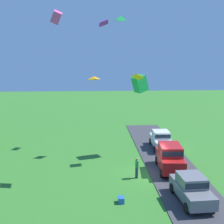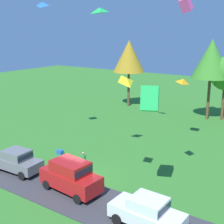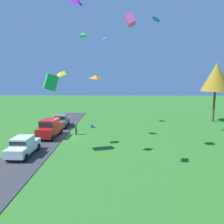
# 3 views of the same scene
# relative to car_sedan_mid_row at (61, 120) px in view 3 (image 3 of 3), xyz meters

# --- Properties ---
(ground_plane) EXTENTS (120.00, 120.00, 0.00)m
(ground_plane) POSITION_rel_car_sedan_mid_row_xyz_m (5.11, 1.75, -1.04)
(ground_plane) COLOR #337528
(pavement_strip) EXTENTS (36.00, 4.40, 0.06)m
(pavement_strip) POSITION_rel_car_sedan_mid_row_xyz_m (5.11, -0.26, -1.01)
(pavement_strip) COLOR #38383D
(pavement_strip) RESTS_ON ground
(car_sedan_mid_row) EXTENTS (4.49, 2.15, 1.84)m
(car_sedan_mid_row) POSITION_rel_car_sedan_mid_row_xyz_m (0.00, 0.00, 0.00)
(car_sedan_mid_row) COLOR slate
(car_sedan_mid_row) RESTS_ON ground
(car_suv_near_entrance) EXTENTS (4.73, 2.34, 2.28)m
(car_suv_near_entrance) POSITION_rel_car_sedan_mid_row_xyz_m (5.76, 0.06, 0.25)
(car_suv_near_entrance) COLOR red
(car_suv_near_entrance) RESTS_ON ground
(car_sedan_by_flagpole) EXTENTS (4.44, 2.04, 1.84)m
(car_sedan_by_flagpole) POSITION_rel_car_sedan_mid_row_xyz_m (12.20, -0.58, 0.00)
(car_sedan_by_flagpole) COLOR white
(car_sedan_by_flagpole) RESTS_ON ground
(person_on_lawn) EXTENTS (0.36, 0.24, 1.71)m
(person_on_lawn) POSITION_rel_car_sedan_mid_row_xyz_m (4.39, 3.10, -0.16)
(person_on_lawn) COLOR #2D334C
(person_on_lawn) RESTS_ON ground
(tree_left_of_center) EXTENTS (4.67, 4.67, 9.87)m
(tree_left_of_center) POSITION_rel_car_sedan_mid_row_xyz_m (-4.70, 24.93, 6.46)
(tree_left_of_center) COLOR brown
(tree_left_of_center) RESTS_ON ground
(cooler_box) EXTENTS (0.56, 0.40, 0.40)m
(cooler_box) POSITION_rel_car_sedan_mid_row_xyz_m (0.20, 4.75, -0.84)
(cooler_box) COLOR blue
(cooler_box) RESTS_ON ground
(kite_diamond_near_flag) EXTENTS (1.29, 1.27, 0.49)m
(kite_diamond_near_flag) POSITION_rel_car_sedan_mid_row_xyz_m (5.19, 4.39, 11.56)
(kite_diamond_near_flag) COLOR green
(kite_diamond_trailing_tail) EXTENTS (1.18, 1.16, 0.73)m
(kite_diamond_trailing_tail) POSITION_rel_car_sedan_mid_row_xyz_m (8.84, 2.46, 6.93)
(kite_diamond_trailing_tail) COLOR yellow
(kite_diamond_high_left) EXTENTS (1.19, 1.16, 0.66)m
(kite_diamond_high_left) POSITION_rel_car_sedan_mid_row_xyz_m (-2.97, 6.48, 12.50)
(kite_diamond_high_left) COLOR blue
(kite_box_high_right) EXTENTS (1.06, 1.10, 1.40)m
(kite_box_high_right) POSITION_rel_car_sedan_mid_row_xyz_m (9.70, 9.75, 12.09)
(kite_box_high_right) COLOR #EA4C9E
(kite_delta_low_drifter) EXTENTS (1.29, 1.26, 0.84)m
(kite_delta_low_drifter) POSITION_rel_car_sedan_mid_row_xyz_m (3.51, 13.41, 13.73)
(kite_delta_low_drifter) COLOR blue
(kite_box_mid_center) EXTENTS (1.60, 1.79, 1.77)m
(kite_box_mid_center) POSITION_rel_car_sedan_mid_row_xyz_m (10.81, 1.97, 6.02)
(kite_box_mid_center) COLOR green
(kite_diamond_over_trees) EXTENTS (1.46, 1.45, 0.81)m
(kite_diamond_over_trees) POSITION_rel_car_sedan_mid_row_xyz_m (14.96, 5.45, 12.20)
(kite_diamond_over_trees) COLOR purple
(kite_diamond_topmost) EXTENTS (1.08, 1.23, 0.46)m
(kite_diamond_topmost) POSITION_rel_car_sedan_mid_row_xyz_m (11.15, 6.46, 6.58)
(kite_diamond_topmost) COLOR orange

